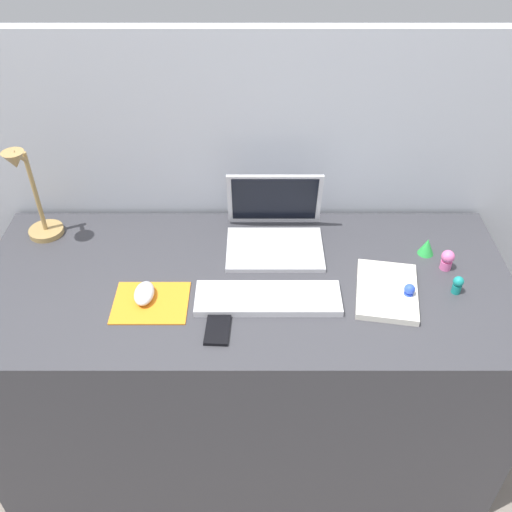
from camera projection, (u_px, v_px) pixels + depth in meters
ground_plane at (247, 427)px, 2.15m from camera, size 6.00×6.00×0.00m
back_wall at (246, 222)px, 2.02m from camera, size 2.78×0.05×1.35m
desk at (245, 362)px, 1.92m from camera, size 1.58×0.68×0.74m
laptop at (273, 226)px, 1.80m from camera, size 0.30×0.26×0.21m
keyboard at (266, 298)px, 1.61m from camera, size 0.41×0.13×0.02m
mousepad at (149, 303)px, 1.60m from camera, size 0.21×0.17×0.00m
mouse at (142, 294)px, 1.61m from camera, size 0.06×0.10×0.03m
cell_phone at (216, 327)px, 1.53m from camera, size 0.07×0.13×0.01m
desk_lamp at (30, 198)px, 1.73m from camera, size 0.11×0.16×0.34m
notebook_pad at (385, 291)px, 1.63m from camera, size 0.21×0.26×0.02m
toy_figurine_teal at (455, 284)px, 1.62m from camera, size 0.03×0.03×0.06m
toy_figurine_blue at (407, 291)px, 1.60m from camera, size 0.03×0.03×0.05m
toy_figurine_pink at (445, 259)px, 1.70m from camera, size 0.04×0.04×0.06m
toy_figurine_green at (425, 246)px, 1.76m from camera, size 0.05×0.05×0.05m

